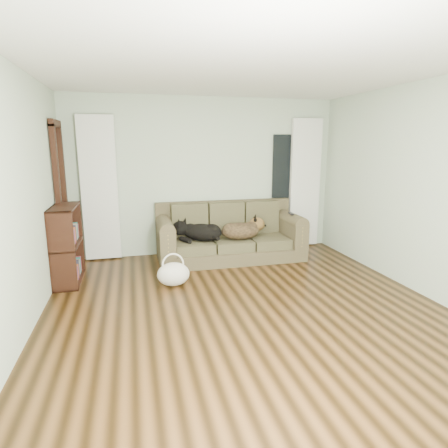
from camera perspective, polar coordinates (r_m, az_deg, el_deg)
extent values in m
plane|color=black|center=(4.32, 3.78, -13.15)|extent=(5.00, 5.00, 0.00)
plane|color=white|center=(3.98, 4.34, 23.06)|extent=(5.00, 5.00, 0.00)
cube|color=#A8BE9F|center=(6.36, -2.93, 7.21)|extent=(4.50, 0.04, 2.60)
cube|color=#A8BE9F|center=(3.90, -29.31, 2.56)|extent=(0.04, 5.00, 2.60)
cube|color=#A8BE9F|center=(5.10, 28.94, 4.51)|extent=(0.04, 5.00, 2.60)
cube|color=white|center=(6.20, -18.46, 5.08)|extent=(0.55, 0.08, 2.25)
cube|color=white|center=(6.87, 12.21, 6.06)|extent=(0.55, 0.08, 2.25)
cube|color=black|center=(6.75, 9.41, 8.20)|extent=(0.50, 0.03, 1.20)
cube|color=black|center=(5.91, -23.50, 3.40)|extent=(0.07, 0.60, 2.10)
cube|color=brown|center=(6.05, 0.96, -1.18)|extent=(2.32, 1.00, 0.95)
ellipsoid|color=black|center=(5.91, -3.68, -1.23)|extent=(0.77, 0.73, 0.27)
ellipsoid|color=black|center=(6.02, 2.79, -0.88)|extent=(0.65, 0.46, 0.29)
cube|color=black|center=(6.20, 10.18, 1.59)|extent=(0.08, 0.20, 0.02)
ellipsoid|color=silver|center=(5.03, -7.72, -7.54)|extent=(0.50, 0.43, 0.31)
cube|color=black|center=(5.46, -22.79, -3.09)|extent=(0.42, 0.87, 1.04)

